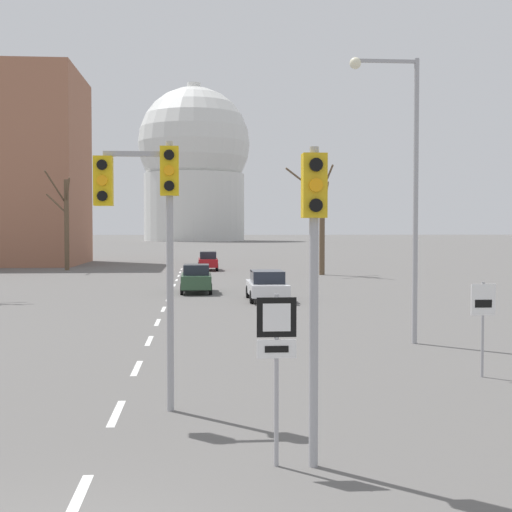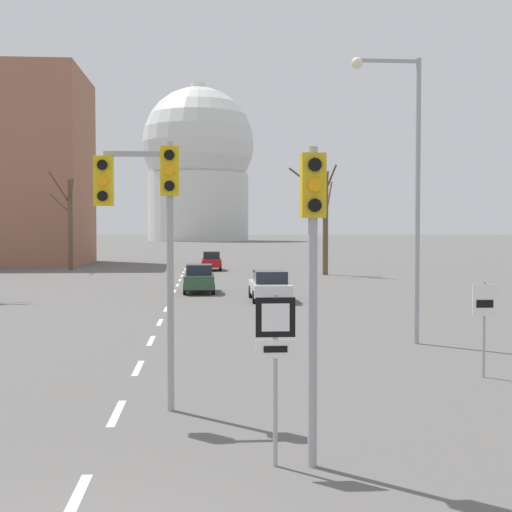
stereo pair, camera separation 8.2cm
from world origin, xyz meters
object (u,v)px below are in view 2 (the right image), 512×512
object	(u,v)px
traffic_signal_centre_tall	(148,208)
sedan_near_right	(211,261)
street_lamp_right	(406,171)
speed_limit_sign	(484,313)
traffic_signal_near_right	(313,244)
sedan_mid_centre	(199,278)
route_sign_post	(275,349)
sedan_near_left	(270,285)

from	to	relation	value
traffic_signal_centre_tall	sedan_near_right	world-z (taller)	traffic_signal_centre_tall
street_lamp_right	speed_limit_sign	bearing A→B (deg)	-84.49
traffic_signal_near_right	sedan_mid_centre	distance (m)	29.57
traffic_signal_centre_tall	street_lamp_right	world-z (taller)	street_lamp_right
street_lamp_right	traffic_signal_centre_tall	bearing A→B (deg)	-133.70
route_sign_post	sedan_near_left	bearing A→B (deg)	84.94
route_sign_post	sedan_near_left	world-z (taller)	route_sign_post
route_sign_post	street_lamp_right	size ratio (longest dim) A/B	0.30
speed_limit_sign	sedan_near_left	xyz separation A→B (m)	(-3.48, 18.69, -0.79)
traffic_signal_near_right	speed_limit_sign	size ratio (longest dim) A/B	2.08
route_sign_post	sedan_near_right	size ratio (longest dim) A/B	0.61
traffic_signal_near_right	route_sign_post	bearing A→B (deg)	174.74
speed_limit_sign	sedan_near_right	bearing A→B (deg)	97.80
sedan_near_right	sedan_mid_centre	xyz separation A→B (m)	(-0.90, -21.51, -0.01)
traffic_signal_centre_tall	sedan_near_left	xyz separation A→B (m)	(4.36, 21.30, -3.24)
street_lamp_right	sedan_mid_centre	distance (m)	19.88
traffic_signal_centre_tall	speed_limit_sign	size ratio (longest dim) A/B	2.29
sedan_mid_centre	sedan_near_left	bearing A→B (deg)	-52.36
traffic_signal_centre_tall	speed_limit_sign	distance (m)	8.62
traffic_signal_near_right	street_lamp_right	distance (m)	12.28
route_sign_post	sedan_near_left	distance (m)	24.86
speed_limit_sign	sedan_near_left	distance (m)	19.03
traffic_signal_near_right	sedan_near_right	size ratio (longest dim) A/B	1.13
traffic_signal_near_right	sedan_near_right	world-z (taller)	traffic_signal_near_right
route_sign_post	traffic_signal_near_right	bearing A→B (deg)	-5.26
speed_limit_sign	route_sign_post	bearing A→B (deg)	-133.15
sedan_near_left	sedan_mid_centre	world-z (taller)	sedan_mid_centre
route_sign_post	street_lamp_right	bearing A→B (deg)	65.04
traffic_signal_centre_tall	route_sign_post	xyz separation A→B (m)	(2.17, -3.44, -2.22)
speed_limit_sign	sedan_near_left	bearing A→B (deg)	100.56
traffic_signal_near_right	street_lamp_right	xyz separation A→B (m)	(4.63, 11.19, 2.02)
traffic_signal_near_right	sedan_near_left	xyz separation A→B (m)	(1.63, 24.80, -2.60)
sedan_near_right	sedan_mid_centre	bearing A→B (deg)	-92.39
traffic_signal_centre_tall	traffic_signal_near_right	bearing A→B (deg)	-52.01
sedan_near_left	speed_limit_sign	bearing A→B (deg)	-79.44
sedan_near_left	traffic_signal_near_right	bearing A→B (deg)	-93.77
route_sign_post	traffic_signal_centre_tall	bearing A→B (deg)	122.23
traffic_signal_centre_tall	speed_limit_sign	world-z (taller)	traffic_signal_centre_tall
sedan_near_right	traffic_signal_centre_tall	bearing A→B (deg)	-92.07
traffic_signal_near_right	sedan_near_right	xyz separation A→B (m)	(-1.02, 50.91, -2.56)
sedan_near_left	traffic_signal_centre_tall	bearing A→B (deg)	-101.57
traffic_signal_near_right	speed_limit_sign	bearing A→B (deg)	50.03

